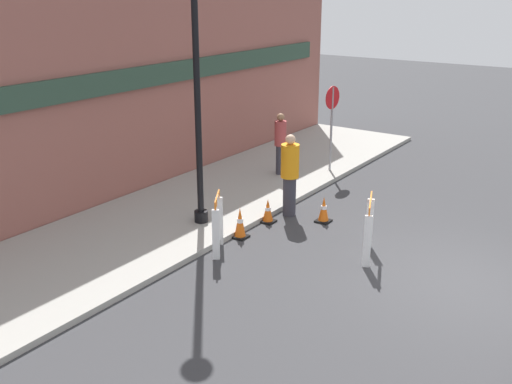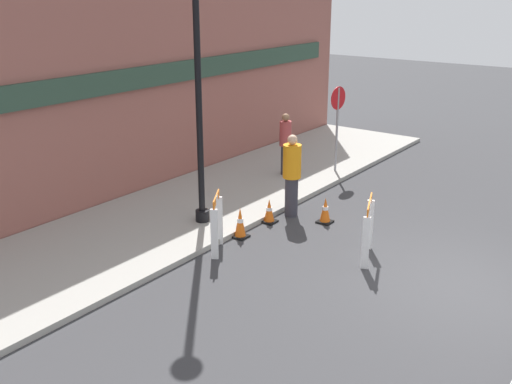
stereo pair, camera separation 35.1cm
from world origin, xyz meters
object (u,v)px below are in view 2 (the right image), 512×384
stop_sign (337,115)px  person_pedestrian (285,142)px  streetlamp_post (196,28)px  person_worker (292,173)px

stop_sign → person_pedestrian: (-1.07, 0.91, -0.64)m
streetlamp_post → stop_sign: bearing=-5.4°
streetlamp_post → person_pedestrian: streetlamp_post is taller
stop_sign → person_worker: (-3.23, -0.71, -0.64)m
stop_sign → person_worker: 3.37m
streetlamp_post → person_pedestrian: (3.79, 0.45, -3.06)m
streetlamp_post → person_worker: 3.66m
stop_sign → person_worker: size_ratio=1.23×
person_worker → person_pedestrian: bearing=-166.6°
person_worker → streetlamp_post: bearing=-59.3°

